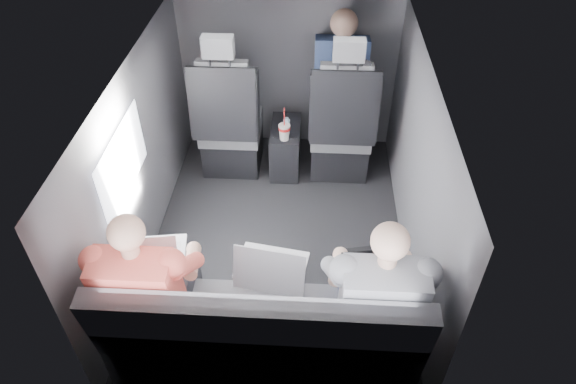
# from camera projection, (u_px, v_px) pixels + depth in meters

# --- Properties ---
(floor) EXTENTS (2.60, 2.60, 0.00)m
(floor) POSITION_uv_depth(u_px,v_px,m) (278.00, 239.00, 3.78)
(floor) COLOR black
(floor) RESTS_ON ground
(ceiling) EXTENTS (2.60, 2.60, 0.00)m
(ceiling) POSITION_uv_depth(u_px,v_px,m) (276.00, 73.00, 2.90)
(ceiling) COLOR #B2B2AD
(ceiling) RESTS_ON panel_back
(panel_left) EXTENTS (0.02, 2.60, 1.35)m
(panel_left) POSITION_uv_depth(u_px,v_px,m) (141.00, 162.00, 3.38)
(panel_left) COLOR #56565B
(panel_left) RESTS_ON floor
(panel_right) EXTENTS (0.02, 2.60, 1.35)m
(panel_right) POSITION_uv_depth(u_px,v_px,m) (416.00, 172.00, 3.30)
(panel_right) COLOR #56565B
(panel_right) RESTS_ON floor
(panel_front) EXTENTS (1.80, 0.02, 1.35)m
(panel_front) POSITION_uv_depth(u_px,v_px,m) (288.00, 73.00, 4.32)
(panel_front) COLOR #56565B
(panel_front) RESTS_ON floor
(panel_back) EXTENTS (1.80, 0.02, 1.35)m
(panel_back) POSITION_uv_depth(u_px,v_px,m) (257.00, 340.00, 2.35)
(panel_back) COLOR #56565B
(panel_back) RESTS_ON floor
(side_window) EXTENTS (0.02, 0.75, 0.42)m
(side_window) POSITION_uv_depth(u_px,v_px,m) (123.00, 163.00, 3.00)
(side_window) COLOR white
(side_window) RESTS_ON panel_left
(seatbelt) EXTENTS (0.35, 0.11, 0.59)m
(seatbelt) POSITION_uv_depth(u_px,v_px,m) (345.00, 99.00, 3.74)
(seatbelt) COLOR black
(seatbelt) RESTS_ON front_seat_right
(front_seat_left) EXTENTS (0.52, 0.58, 1.26)m
(front_seat_left) POSITION_uv_depth(u_px,v_px,m) (230.00, 128.00, 4.17)
(front_seat_left) COLOR black
(front_seat_left) RESTS_ON floor
(front_seat_right) EXTENTS (0.52, 0.58, 1.26)m
(front_seat_right) POSITION_uv_depth(u_px,v_px,m) (341.00, 132.00, 4.13)
(front_seat_right) COLOR black
(front_seat_right) RESTS_ON floor
(center_console) EXTENTS (0.24, 0.48, 0.41)m
(center_console) POSITION_uv_depth(u_px,v_px,m) (286.00, 147.00, 4.31)
(center_console) COLOR black
(center_console) RESTS_ON floor
(rear_bench) EXTENTS (1.60, 0.57, 0.92)m
(rear_bench) POSITION_uv_depth(u_px,v_px,m) (264.00, 341.00, 2.77)
(rear_bench) COLOR #57585C
(rear_bench) RESTS_ON floor
(soda_cup) EXTENTS (0.09, 0.09, 0.28)m
(soda_cup) POSITION_uv_depth(u_px,v_px,m) (284.00, 131.00, 4.01)
(soda_cup) COLOR white
(soda_cup) RESTS_ON center_console
(water_bottle) EXTENTS (0.05, 0.05, 0.16)m
(water_bottle) POSITION_uv_depth(u_px,v_px,m) (287.00, 127.00, 4.06)
(water_bottle) COLOR #9DB9D5
(water_bottle) RESTS_ON center_console
(laptop_white) EXTENTS (0.33, 0.32, 0.23)m
(laptop_white) POSITION_uv_depth(u_px,v_px,m) (156.00, 252.00, 2.83)
(laptop_white) COLOR white
(laptop_white) RESTS_ON passenger_rear_left
(laptop_silver) EXTENTS (0.41, 0.39, 0.26)m
(laptop_silver) POSITION_uv_depth(u_px,v_px,m) (271.00, 267.00, 2.74)
(laptop_silver) COLOR silver
(laptop_silver) RESTS_ON rear_bench
(laptop_black) EXTENTS (0.34, 0.33, 0.22)m
(laptop_black) POSITION_uv_depth(u_px,v_px,m) (367.00, 263.00, 2.77)
(laptop_black) COLOR black
(laptop_black) RESTS_ON passenger_rear_right
(passenger_rear_left) EXTENTS (0.48, 0.61, 1.20)m
(passenger_rear_left) POSITION_uv_depth(u_px,v_px,m) (152.00, 285.00, 2.67)
(passenger_rear_left) COLOR #333439
(passenger_rear_left) RESTS_ON rear_bench
(passenger_rear_right) EXTENTS (0.49, 0.61, 1.21)m
(passenger_rear_right) POSITION_uv_depth(u_px,v_px,m) (376.00, 295.00, 2.61)
(passenger_rear_right) COLOR navy
(passenger_rear_right) RESTS_ON rear_bench
(passenger_front_right) EXTENTS (0.42, 0.42, 0.87)m
(passenger_front_right) POSITION_uv_depth(u_px,v_px,m) (340.00, 76.00, 4.10)
(passenger_front_right) COLOR navy
(passenger_front_right) RESTS_ON front_seat_right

